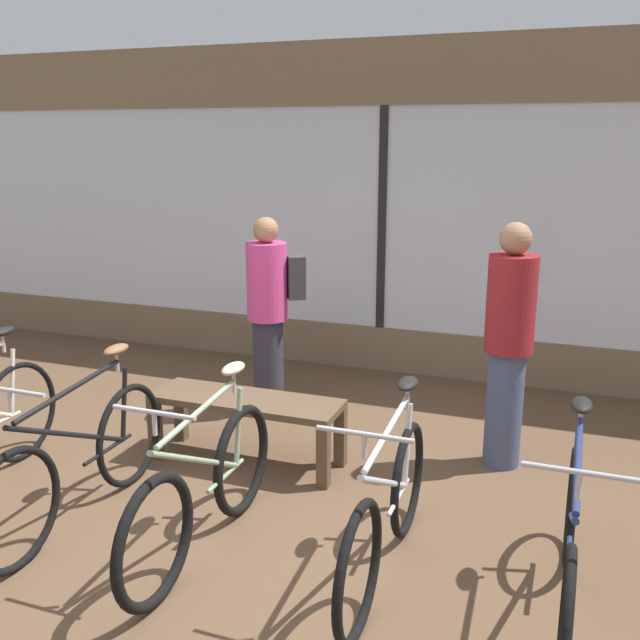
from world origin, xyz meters
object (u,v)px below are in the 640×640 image
(bicycle_far_right, at_px, (570,547))
(bicycle_right, at_px, (387,512))
(bicycle_left, at_px, (80,461))
(display_bench, at_px, (246,410))
(bicycle_center, at_px, (204,490))
(customer_near_rack, at_px, (509,341))
(customer_by_window, at_px, (270,309))

(bicycle_far_right, bearing_deg, bicycle_right, 179.30)
(bicycle_left, relative_size, bicycle_far_right, 1.04)
(bicycle_far_right, bearing_deg, display_bench, 155.49)
(bicycle_left, distance_m, bicycle_far_right, 2.84)
(bicycle_center, height_order, customer_near_rack, customer_near_rack)
(bicycle_right, relative_size, display_bench, 1.19)
(bicycle_right, height_order, display_bench, bicycle_right)
(bicycle_center, height_order, display_bench, bicycle_center)
(customer_near_rack, bearing_deg, customer_by_window, 169.09)
(bicycle_far_right, bearing_deg, customer_near_rack, 106.78)
(customer_near_rack, height_order, customer_by_window, customer_near_rack)
(bicycle_right, bearing_deg, display_bench, 142.56)
(customer_near_rack, xyz_separation_m, customer_by_window, (-2.00, 0.39, -0.02))
(bicycle_far_right, relative_size, customer_near_rack, 0.97)
(bicycle_left, relative_size, customer_by_window, 1.05)
(bicycle_center, xyz_separation_m, bicycle_far_right, (1.95, 0.11, -0.00))
(bicycle_center, xyz_separation_m, customer_near_rack, (1.46, 1.74, 0.55))
(bicycle_right, distance_m, customer_near_rack, 1.76)
(bicycle_far_right, distance_m, display_bench, 2.47)
(display_bench, bearing_deg, bicycle_left, -118.65)
(customer_by_window, bearing_deg, customer_near_rack, -10.91)
(bicycle_left, relative_size, display_bench, 1.27)
(display_bench, height_order, customer_near_rack, customer_near_rack)
(bicycle_left, bearing_deg, display_bench, 61.35)
(bicycle_far_right, bearing_deg, customer_by_window, 141.08)
(bicycle_far_right, bearing_deg, bicycle_center, -176.73)
(bicycle_center, relative_size, bicycle_right, 1.01)
(bicycle_left, relative_size, bicycle_right, 1.06)
(customer_near_rack, bearing_deg, display_bench, -161.00)
(bicycle_center, height_order, customer_by_window, customer_by_window)
(bicycle_center, xyz_separation_m, customer_by_window, (-0.54, 2.12, 0.52))
(bicycle_left, xyz_separation_m, bicycle_center, (0.88, -0.04, -0.01))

